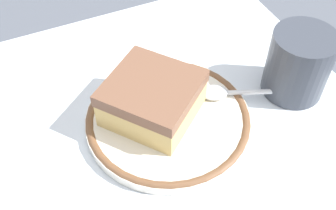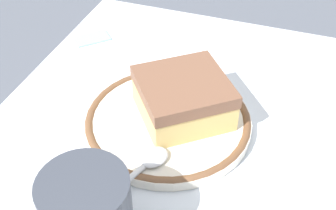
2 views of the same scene
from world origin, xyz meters
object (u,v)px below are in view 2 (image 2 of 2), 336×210
(plate, at_px, (168,121))
(spoon, at_px, (139,170))
(cake_slice, at_px, (183,97))
(sugar_packet, at_px, (92,37))

(plate, xyz_separation_m, spoon, (0.08, -0.00, 0.01))
(cake_slice, relative_size, spoon, 1.05)
(plate, relative_size, spoon, 1.51)
(cake_slice, bearing_deg, plate, -41.86)
(cake_slice, distance_m, sugar_packet, 0.22)
(sugar_packet, bearing_deg, plate, 50.28)
(cake_slice, xyz_separation_m, spoon, (0.10, -0.01, -0.02))
(cake_slice, height_order, spoon, cake_slice)
(sugar_packet, bearing_deg, spoon, 36.58)
(plate, relative_size, cake_slice, 1.43)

